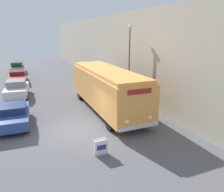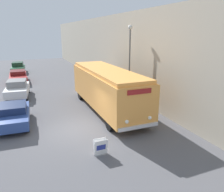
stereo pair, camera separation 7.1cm
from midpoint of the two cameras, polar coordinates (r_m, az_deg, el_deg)
The scene contains 9 objects.
ground_plane at distance 13.89m, azimuth -9.52°, elevation -8.69°, with size 80.00×80.00×0.00m, color #56565B.
building_wall_right at distance 24.26m, azimuth -0.28°, elevation 11.48°, with size 0.30×60.00×7.55m.
vintage_bus at distance 16.55m, azimuth -1.51°, elevation 2.30°, with size 2.69×9.99×3.19m.
sign_board at distance 10.99m, azimuth -3.08°, elevation -13.23°, with size 0.67×0.32×0.83m.
streetlamp at distance 18.37m, azimuth 4.46°, elevation 11.02°, with size 0.36×0.36×6.37m.
parked_car_near at distance 15.46m, azimuth -24.49°, elevation -4.49°, with size 2.09×4.22×1.39m.
parked_car_mid at distance 22.05m, azimuth -23.68°, elevation 1.76°, with size 2.28×4.25×1.59m.
parked_car_far at distance 28.72m, azimuth -23.53°, elevation 4.75°, with size 1.97×4.78×1.41m.
parked_car_distant at distance 35.53m, azimuth -23.58°, elevation 6.83°, with size 2.02×4.35×1.57m.
Camera 1 is at (-2.76, -12.30, 5.82)m, focal length 35.00 mm.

